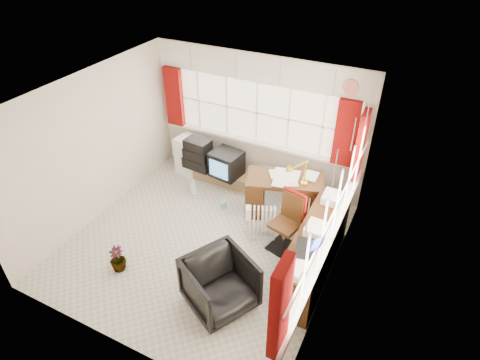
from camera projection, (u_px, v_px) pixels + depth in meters
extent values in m
plane|color=beige|center=(204.00, 243.00, 6.46)|extent=(4.00, 4.00, 0.00)
plane|color=beige|center=(257.00, 122.00, 7.21)|extent=(4.00, 0.00, 4.00)
plane|color=beige|center=(103.00, 275.00, 4.27)|extent=(4.00, 0.00, 4.00)
plane|color=beige|center=(94.00, 148.00, 6.47)|extent=(0.00, 4.00, 4.00)
plane|color=beige|center=(337.00, 220.00, 5.01)|extent=(0.00, 4.00, 4.00)
plane|color=white|center=(194.00, 98.00, 5.03)|extent=(4.00, 4.00, 0.00)
plane|color=beige|center=(257.00, 113.00, 7.08)|extent=(3.60, 0.00, 3.60)
cube|color=white|center=(255.00, 142.00, 7.38)|extent=(3.70, 0.12, 0.05)
cube|color=white|center=(199.00, 101.00, 7.51)|extent=(0.03, 0.02, 1.10)
cube|color=white|center=(227.00, 107.00, 7.29)|extent=(0.03, 0.02, 1.10)
cube|color=white|center=(257.00, 113.00, 7.07)|extent=(0.03, 0.02, 1.10)
cube|color=white|center=(289.00, 120.00, 6.86)|extent=(0.03, 0.02, 1.10)
cube|color=white|center=(323.00, 127.00, 6.64)|extent=(0.03, 0.02, 1.10)
plane|color=beige|center=(337.00, 207.00, 4.91)|extent=(0.00, 3.60, 3.60)
cube|color=white|center=(328.00, 240.00, 5.25)|extent=(0.12, 3.70, 0.05)
cube|color=white|center=(305.00, 274.00, 4.03)|extent=(0.02, 0.03, 1.10)
cube|color=white|center=(322.00, 237.00, 4.47)|extent=(0.02, 0.03, 1.10)
cube|color=white|center=(337.00, 207.00, 4.91)|extent=(0.02, 0.03, 1.10)
cube|color=white|center=(349.00, 181.00, 5.35)|extent=(0.02, 0.03, 1.10)
cube|color=white|center=(359.00, 160.00, 5.79)|extent=(0.02, 0.03, 1.10)
cube|color=maroon|center=(174.00, 97.00, 7.64)|extent=(0.35, 0.10, 1.15)
cube|color=maroon|center=(346.00, 134.00, 6.44)|extent=(0.35, 0.10, 1.15)
cube|color=maroon|center=(360.00, 146.00, 6.11)|extent=(0.10, 0.35, 1.15)
cube|color=maroon|center=(280.00, 308.00, 3.68)|extent=(0.10, 0.35, 1.15)
cube|color=white|center=(258.00, 69.00, 6.61)|extent=(3.95, 0.08, 0.48)
cube|color=white|center=(346.00, 150.00, 4.46)|extent=(0.08, 3.95, 0.48)
cube|color=#4A2C11|center=(285.00, 179.00, 6.69)|extent=(1.41, 1.00, 0.06)
cube|color=#4A2C11|center=(255.00, 195.00, 6.96)|extent=(0.46, 0.63, 0.68)
cube|color=#4A2C11|center=(312.00, 199.00, 6.85)|extent=(0.46, 0.63, 0.68)
cube|color=white|center=(285.00, 177.00, 6.67)|extent=(0.30, 0.35, 0.02)
cube|color=white|center=(285.00, 177.00, 6.67)|extent=(0.30, 0.35, 0.02)
cube|color=white|center=(285.00, 177.00, 6.67)|extent=(0.30, 0.35, 0.02)
cube|color=white|center=(285.00, 177.00, 6.66)|extent=(0.30, 0.35, 0.02)
cube|color=white|center=(285.00, 177.00, 6.66)|extent=(0.30, 0.35, 0.02)
cube|color=white|center=(285.00, 176.00, 6.66)|extent=(0.30, 0.35, 0.02)
cube|color=white|center=(285.00, 176.00, 6.66)|extent=(0.30, 0.35, 0.02)
cylinder|color=yellow|center=(304.00, 183.00, 6.54)|extent=(0.11, 0.11, 0.02)
cylinder|color=yellow|center=(305.00, 172.00, 6.43)|extent=(0.03, 0.03, 0.41)
cone|color=yellow|center=(306.00, 164.00, 6.33)|extent=(0.19, 0.17, 0.17)
cube|color=black|center=(283.00, 247.00, 6.35)|extent=(0.51, 0.51, 0.04)
cylinder|color=silver|center=(284.00, 237.00, 6.22)|extent=(0.06, 0.06, 0.48)
cube|color=#4A2C11|center=(285.00, 225.00, 6.08)|extent=(0.49, 0.48, 0.06)
cube|color=#4A2C11|center=(294.00, 205.00, 6.06)|extent=(0.37, 0.14, 0.46)
cube|color=maroon|center=(294.00, 205.00, 6.05)|extent=(0.41, 0.16, 0.48)
imported|color=black|center=(220.00, 284.00, 5.27)|extent=(1.13, 1.13, 0.77)
cube|color=white|center=(261.00, 236.00, 6.52)|extent=(0.45, 0.32, 0.08)
cube|color=white|center=(250.00, 221.00, 6.35)|extent=(0.07, 0.13, 0.55)
cube|color=white|center=(254.00, 221.00, 6.35)|extent=(0.07, 0.13, 0.55)
cube|color=white|center=(258.00, 221.00, 6.35)|extent=(0.07, 0.13, 0.55)
cube|color=white|center=(262.00, 221.00, 6.34)|extent=(0.07, 0.13, 0.55)
cube|color=white|center=(266.00, 222.00, 6.34)|extent=(0.07, 0.13, 0.55)
cube|color=white|center=(270.00, 222.00, 6.34)|extent=(0.07, 0.13, 0.55)
cube|color=white|center=(274.00, 222.00, 6.34)|extent=(0.07, 0.13, 0.55)
cube|color=#4A2C11|center=(314.00, 253.00, 5.76)|extent=(0.50, 2.00, 0.75)
cube|color=white|center=(295.00, 269.00, 4.94)|extent=(0.24, 0.32, 0.10)
cube|color=white|center=(315.00, 230.00, 5.53)|extent=(0.24, 0.32, 0.10)
cube|color=white|center=(331.00, 198.00, 6.11)|extent=(0.24, 0.32, 0.10)
cube|color=black|center=(307.00, 252.00, 5.16)|extent=(0.39, 0.46, 0.13)
cube|color=#9D7F4E|center=(224.00, 174.00, 7.85)|extent=(1.40, 0.50, 0.25)
cube|color=black|center=(227.00, 164.00, 7.49)|extent=(0.60, 0.56, 0.49)
cube|color=#509FE4|center=(219.00, 170.00, 7.32)|extent=(0.41, 0.08, 0.33)
cube|color=black|center=(199.00, 162.00, 7.78)|extent=(0.60, 0.41, 0.21)
cube|color=black|center=(198.00, 153.00, 7.67)|extent=(0.55, 0.39, 0.20)
cube|color=black|center=(198.00, 144.00, 7.55)|extent=(0.50, 0.36, 0.19)
cube|color=white|center=(190.00, 155.00, 7.96)|extent=(0.52, 0.52, 0.76)
cube|color=silver|center=(190.00, 158.00, 7.65)|extent=(0.02, 0.02, 0.40)
imported|color=silver|center=(194.00, 187.00, 7.44)|extent=(0.14, 0.14, 0.33)
imported|color=#88CBC5|center=(223.00, 203.00, 7.15)|extent=(0.12, 0.12, 0.20)
imported|color=black|center=(117.00, 259.00, 5.88)|extent=(0.25, 0.25, 0.42)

